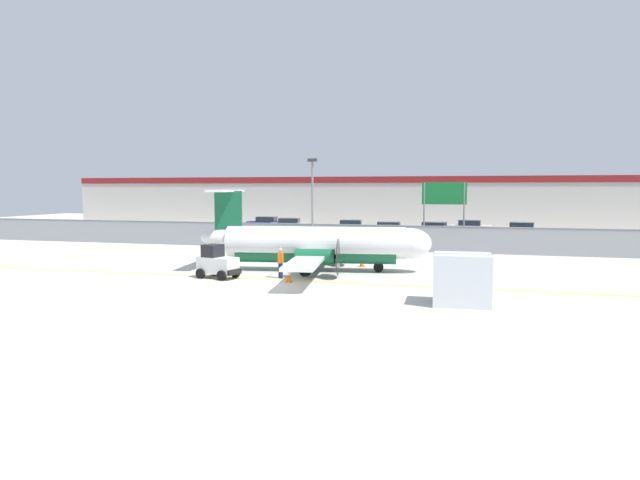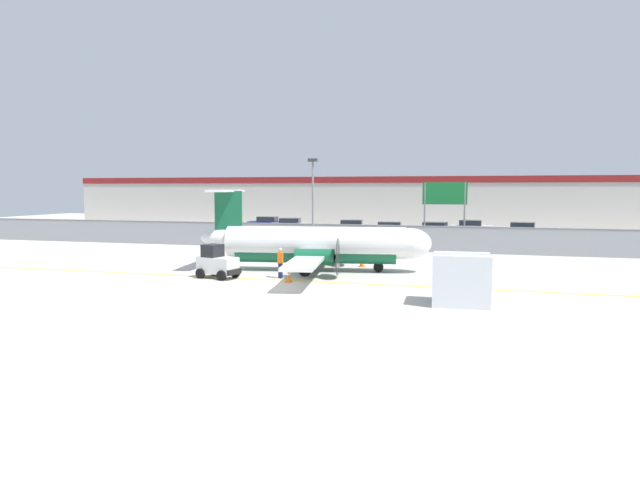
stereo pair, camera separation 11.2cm
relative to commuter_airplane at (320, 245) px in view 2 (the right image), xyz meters
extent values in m
plane|color=#BCB7AD|center=(-1.27, -5.90, -1.60)|extent=(140.00, 140.00, 0.00)
cube|color=yellow|center=(-1.27, -3.90, -1.60)|extent=(84.00, 0.20, 0.01)
cube|color=gray|center=(-1.27, 12.10, -0.60)|extent=(98.00, 0.04, 2.00)
cylinder|color=slate|center=(-1.27, 12.10, 0.45)|extent=(98.00, 0.10, 0.10)
cube|color=#38383A|center=(-1.27, 23.60, -1.54)|extent=(98.00, 17.00, 0.12)
cube|color=beige|center=(-1.27, 42.10, 1.65)|extent=(91.00, 8.00, 6.50)
cube|color=maroon|center=(-1.27, 38.10, 4.50)|extent=(91.00, 0.20, 0.80)
cylinder|color=white|center=(-0.25, -0.04, 0.15)|extent=(10.95, 3.51, 1.90)
ellipsoid|color=white|center=(5.36, 0.82, 0.15)|extent=(2.73, 2.16, 1.80)
ellipsoid|color=white|center=(-5.85, -0.90, 0.35)|extent=(3.16, 1.49, 1.05)
cylinder|color=#145938|center=(-0.25, -0.04, -0.38)|extent=(9.79, 2.93, 1.48)
cube|color=white|center=(-0.15, -0.02, -0.42)|extent=(4.00, 16.06, 0.18)
cylinder|color=#145938|center=(-0.34, 2.58, -0.42)|extent=(2.31, 1.22, 0.90)
cone|color=black|center=(0.79, 2.75, -0.42)|extent=(0.51, 0.50, 0.44)
cylinder|color=#262626|center=(0.94, 2.77, -0.42)|extent=(0.36, 2.08, 2.10)
cylinder|color=#145938|center=(0.44, -2.56, -0.42)|extent=(2.31, 1.22, 0.90)
cone|color=black|center=(1.58, -2.39, -0.42)|extent=(0.51, 0.50, 0.44)
cylinder|color=#262626|center=(1.73, -2.37, -0.42)|extent=(0.36, 2.08, 2.10)
cube|color=#145938|center=(-5.58, -0.85, 1.70)|extent=(1.71, 0.44, 3.10)
cube|color=white|center=(-5.71, -0.88, 3.25)|extent=(1.81, 4.91, 0.14)
cylinder|color=#59595B|center=(3.51, 0.54, -0.82)|extent=(0.16, 0.16, 0.97)
cylinder|color=black|center=(3.51, 0.54, -1.30)|extent=(0.63, 0.31, 0.60)
cylinder|color=#59595B|center=(-0.88, 2.10, -0.78)|extent=(0.16, 0.16, 0.90)
cylinder|color=black|center=(-0.88, 2.10, -1.22)|extent=(0.78, 0.33, 0.76)
cylinder|color=#59595B|center=(-0.21, -2.27, -0.78)|extent=(0.16, 0.16, 0.90)
cylinder|color=black|center=(-0.21, -2.27, -1.22)|extent=(0.78, 0.33, 0.76)
cube|color=silver|center=(-4.72, -4.20, -0.87)|extent=(2.40, 1.59, 0.90)
cube|color=black|center=(-5.06, -4.11, -0.07)|extent=(1.11, 1.19, 0.70)
cube|color=black|center=(-3.60, -4.47, -1.17)|extent=(0.42, 1.11, 0.30)
cylinder|color=black|center=(-3.85, -3.79, -1.32)|extent=(0.59, 0.31, 0.56)
cylinder|color=black|center=(-4.14, -4.96, -1.32)|extent=(0.59, 0.31, 0.56)
cylinder|color=black|center=(-5.31, -3.43, -1.32)|extent=(0.59, 0.31, 0.56)
cylinder|color=black|center=(-5.59, -4.60, -1.32)|extent=(0.59, 0.31, 0.56)
cylinder|color=#191E4C|center=(-1.42, -3.19, -1.18)|extent=(0.23, 0.23, 0.85)
cylinder|color=#191E4C|center=(-1.28, -3.33, -1.18)|extent=(0.23, 0.23, 0.85)
cylinder|color=orange|center=(-1.35, -3.26, -0.45)|extent=(0.48, 0.48, 0.60)
cylinder|color=orange|center=(-1.51, -3.10, -0.42)|extent=(0.14, 0.14, 0.55)
cylinder|color=orange|center=(-1.19, -3.41, -0.42)|extent=(0.14, 0.14, 0.55)
sphere|color=tan|center=(-1.35, -3.26, -0.01)|extent=(0.22, 0.22, 0.22)
cube|color=silver|center=(8.61, -8.01, -0.50)|extent=(2.49, 2.11, 2.20)
cube|color=#333338|center=(8.61, -8.01, -0.50)|extent=(2.44, 0.20, 2.20)
cube|color=orange|center=(2.09, 2.60, -1.58)|extent=(0.36, 0.36, 0.04)
cone|color=orange|center=(2.09, 2.60, -1.26)|extent=(0.28, 0.28, 0.60)
cylinder|color=white|center=(2.09, 2.60, -1.18)|extent=(0.17, 0.17, 0.08)
cube|color=orange|center=(-0.46, -4.44, -1.58)|extent=(0.36, 0.36, 0.04)
cone|color=orange|center=(-0.46, -4.44, -1.26)|extent=(0.28, 0.28, 0.60)
cylinder|color=white|center=(-0.46, -4.44, -1.18)|extent=(0.17, 0.17, 0.08)
cube|color=navy|center=(-14.96, 29.69, -0.86)|extent=(4.27, 1.89, 0.80)
cube|color=#262D38|center=(-14.81, 29.70, -0.18)|extent=(2.27, 1.66, 0.56)
cylinder|color=black|center=(-16.32, 28.73, -1.18)|extent=(0.61, 0.23, 0.60)
cylinder|color=black|center=(-16.40, 30.52, -1.18)|extent=(0.61, 0.23, 0.60)
cylinder|color=black|center=(-13.52, 28.85, -1.18)|extent=(0.61, 0.23, 0.60)
cylinder|color=black|center=(-13.60, 30.65, -1.18)|extent=(0.61, 0.23, 0.60)
cube|color=silver|center=(-11.32, 27.23, -0.86)|extent=(4.38, 2.23, 0.80)
cube|color=#262D38|center=(-11.18, 27.24, -0.18)|extent=(2.38, 1.83, 0.56)
cylinder|color=black|center=(-12.60, 26.15, -1.18)|extent=(0.62, 0.28, 0.60)
cylinder|color=black|center=(-12.83, 27.94, -1.18)|extent=(0.62, 0.28, 0.60)
cylinder|color=black|center=(-9.82, 26.51, -1.18)|extent=(0.62, 0.28, 0.60)
cylinder|color=black|center=(-10.05, 28.30, -1.18)|extent=(0.62, 0.28, 0.60)
cube|color=#19662D|center=(-6.56, 17.83, -0.86)|extent=(4.38, 2.23, 0.80)
cube|color=#262D38|center=(-6.71, 17.85, -0.18)|extent=(2.38, 1.83, 0.56)
cylinder|color=black|center=(-5.05, 18.54, -1.18)|extent=(0.62, 0.28, 0.60)
cylinder|color=black|center=(-5.29, 16.75, -1.18)|extent=(0.62, 0.28, 0.60)
cylinder|color=black|center=(-7.83, 18.90, -1.18)|extent=(0.62, 0.28, 0.60)
cylinder|color=black|center=(-8.06, 17.11, -1.18)|extent=(0.62, 0.28, 0.60)
cube|color=#B28C19|center=(-3.88, 25.50, -0.86)|extent=(4.36, 2.16, 0.80)
cube|color=#262D38|center=(-3.74, 25.52, -0.18)|extent=(2.36, 1.80, 0.56)
cylinder|color=black|center=(-5.17, 24.45, -1.18)|extent=(0.62, 0.27, 0.60)
cylinder|color=black|center=(-5.38, 26.24, -1.18)|extent=(0.62, 0.27, 0.60)
cylinder|color=black|center=(-2.39, 24.76, -1.18)|extent=(0.62, 0.27, 0.60)
cylinder|color=black|center=(-2.59, 26.55, -1.18)|extent=(0.62, 0.27, 0.60)
cube|color=#19662D|center=(0.80, 23.15, -0.86)|extent=(4.31, 1.98, 0.80)
cube|color=#262D38|center=(0.65, 23.14, -0.18)|extent=(2.30, 1.71, 0.56)
cylinder|color=black|center=(2.14, 24.14, -1.18)|extent=(0.61, 0.24, 0.60)
cylinder|color=black|center=(2.26, 22.35, -1.18)|extent=(0.61, 0.24, 0.60)
cylinder|color=black|center=(-0.66, 23.95, -1.18)|extent=(0.61, 0.24, 0.60)
cylinder|color=black|center=(-0.53, 22.16, -1.18)|extent=(0.61, 0.24, 0.60)
cube|color=gray|center=(4.87, 24.01, -0.86)|extent=(4.38, 2.22, 0.80)
cube|color=#262D38|center=(5.01, 23.99, -0.18)|extent=(2.38, 1.83, 0.56)
cylinder|color=black|center=(3.36, 23.30, -1.18)|extent=(0.62, 0.27, 0.60)
cylinder|color=black|center=(3.59, 25.08, -1.18)|extent=(0.62, 0.27, 0.60)
cylinder|color=black|center=(6.14, 22.94, -1.18)|extent=(0.62, 0.27, 0.60)
cylinder|color=black|center=(6.37, 24.73, -1.18)|extent=(0.62, 0.27, 0.60)
cube|color=silver|center=(8.47, 28.50, -0.86)|extent=(4.29, 1.93, 0.80)
cube|color=#262D38|center=(8.32, 28.51, -0.18)|extent=(2.28, 1.68, 0.56)
cylinder|color=black|center=(9.92, 29.32, -1.18)|extent=(0.61, 0.23, 0.60)
cylinder|color=black|center=(9.82, 27.53, -1.18)|extent=(0.61, 0.23, 0.60)
cylinder|color=black|center=(7.12, 29.48, -1.18)|extent=(0.61, 0.23, 0.60)
cylinder|color=black|center=(7.02, 27.68, -1.18)|extent=(0.61, 0.23, 0.60)
cube|color=gray|center=(13.46, 25.81, -0.86)|extent=(4.39, 2.26, 0.80)
cube|color=#262D38|center=(13.31, 25.84, -0.18)|extent=(2.39, 1.85, 0.56)
cylinder|color=black|center=(14.97, 26.51, -1.18)|extent=(0.62, 0.28, 0.60)
cylinder|color=black|center=(14.72, 24.73, -1.18)|extent=(0.62, 0.28, 0.60)
cylinder|color=black|center=(12.20, 26.90, -1.18)|extent=(0.62, 0.28, 0.60)
cylinder|color=black|center=(11.95, 25.12, -1.18)|extent=(0.62, 0.28, 0.60)
cylinder|color=slate|center=(-3.11, 9.06, 1.90)|extent=(0.16, 0.16, 7.00)
cube|color=#333333|center=(-3.11, 9.06, 5.55)|extent=(0.70, 0.30, 0.24)
cylinder|color=slate|center=(4.87, 14.60, 1.15)|extent=(0.14, 0.14, 5.50)
cylinder|color=slate|center=(8.07, 14.60, 1.15)|extent=(0.14, 0.14, 5.50)
cube|color=#14662D|center=(6.47, 14.60, 3.00)|extent=(3.60, 0.10, 1.80)
camera|label=1|loc=(9.25, -32.98, 3.39)|focal=32.00mm
camera|label=2|loc=(9.36, -32.95, 3.39)|focal=32.00mm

